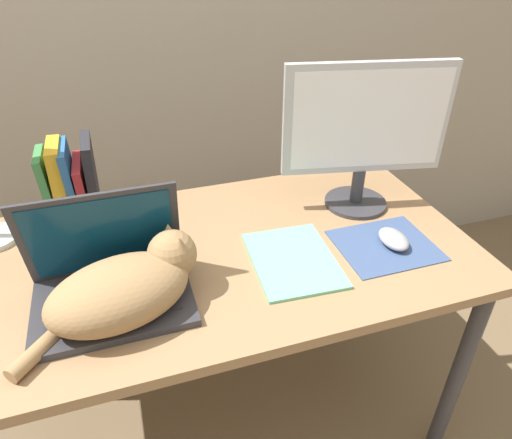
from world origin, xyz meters
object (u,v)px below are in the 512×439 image
object	(u,v)px
cat	(127,287)
external_monitor	(365,131)
laptop	(110,282)
computer_mouse	(393,239)
book_row	(72,188)
notepad	(293,260)

from	to	relation	value
cat	external_monitor	bearing A→B (deg)	20.51
cat	laptop	bearing A→B (deg)	121.39
cat	computer_mouse	size ratio (longest dim) A/B	3.92
laptop	cat	size ratio (longest dim) A/B	0.86
external_monitor	book_row	xyz separation A→B (m)	(-0.77, 0.14, -0.12)
laptop	notepad	bearing A→B (deg)	0.05
cat	notepad	size ratio (longest dim) A/B	1.42
computer_mouse	notepad	distance (m)	0.27
computer_mouse	notepad	bearing A→B (deg)	176.36
external_monitor	notepad	distance (m)	0.41
external_monitor	computer_mouse	world-z (taller)	external_monitor
computer_mouse	book_row	bearing A→B (deg)	155.41
computer_mouse	notepad	size ratio (longest dim) A/B	0.36
cat	computer_mouse	bearing A→B (deg)	3.32
external_monitor	computer_mouse	bearing A→B (deg)	-91.72
external_monitor	computer_mouse	distance (m)	0.30
computer_mouse	cat	bearing A→B (deg)	-176.68
laptop	computer_mouse	distance (m)	0.70
external_monitor	book_row	size ratio (longest dim) A/B	1.83
laptop	external_monitor	world-z (taller)	external_monitor
cat	computer_mouse	world-z (taller)	cat
cat	notepad	world-z (taller)	cat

